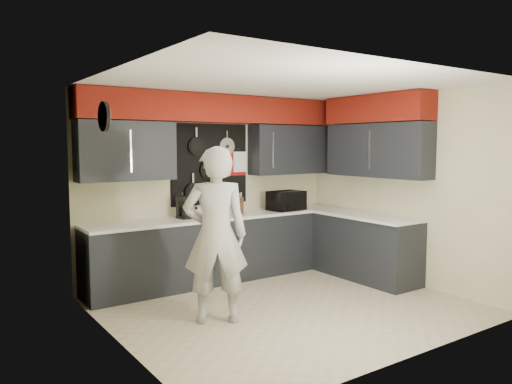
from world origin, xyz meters
TOP-DOWN VIEW (x-y plane):
  - ground at (0.00, 0.00)m, footprint 4.00×4.00m
  - back_wall_assembly at (0.01, 1.60)m, footprint 4.00×0.36m
  - right_wall_assembly at (1.85, 0.26)m, footprint 0.36×3.50m
  - left_wall_assembly at (-1.99, 0.02)m, footprint 0.05×3.50m
  - base_cabinets at (0.49, 1.13)m, footprint 3.95×2.20m
  - microwave at (1.04, 1.35)m, footprint 0.56×0.40m
  - knife_block at (0.23, 1.40)m, footprint 0.14×0.14m
  - utensil_crock at (0.09, 1.49)m, footprint 0.12×0.12m
  - coffee_maker at (-0.59, 1.48)m, footprint 0.19×0.22m
  - person at (-0.94, 0.03)m, footprint 0.82×0.71m

SIDE VIEW (x-z plane):
  - ground at x=0.00m, z-range 0.00..0.00m
  - base_cabinets at x=0.49m, z-range 0.00..0.92m
  - person at x=-0.94m, z-range 0.00..1.89m
  - utensil_crock at x=0.09m, z-range 0.92..1.07m
  - knife_block at x=0.23m, z-range 0.92..1.16m
  - microwave at x=1.04m, z-range 0.92..1.21m
  - coffee_maker at x=-0.59m, z-range 0.93..1.23m
  - left_wall_assembly at x=-1.99m, z-range 0.03..2.63m
  - right_wall_assembly at x=1.85m, z-range 0.64..3.24m
  - back_wall_assembly at x=0.01m, z-range 0.71..3.31m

